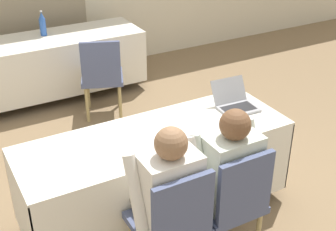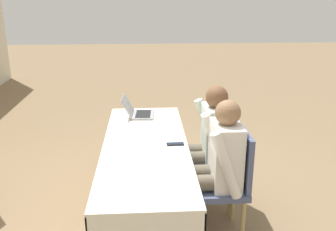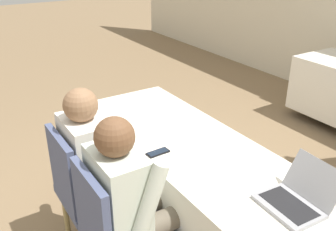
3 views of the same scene
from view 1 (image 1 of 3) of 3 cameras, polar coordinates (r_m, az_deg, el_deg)
ground_plane at (r=3.85m, az=-1.40°, el=-11.80°), size 24.00×24.00×0.00m
conference_table_near at (r=3.52m, az=-1.51°, el=-4.87°), size 2.05×0.71×0.74m
conference_table_far at (r=5.63m, az=-13.76°, el=7.55°), size 2.05×0.71×0.74m
laptop at (r=3.81m, az=8.22°, el=1.48°), size 0.32×0.33×0.20m
cell_phone at (r=3.22m, az=0.15°, el=-4.36°), size 0.07×0.15×0.01m
paper_beside_laptop at (r=3.55m, az=3.28°, el=-1.10°), size 0.28×0.34×0.00m
water_bottle at (r=5.61m, az=-15.04°, el=10.69°), size 0.07×0.07×0.29m
chair_near_left at (r=3.00m, az=0.59°, el=-12.89°), size 0.44×0.44×0.91m
chair_near_right at (r=3.19m, az=7.77°, el=-10.19°), size 0.44×0.44×0.91m
chair_far_spare at (r=5.03m, az=-8.07°, el=5.00°), size 0.57×0.57×0.91m
person_checkered_shirt at (r=2.96m, az=-0.39°, el=-9.42°), size 0.50×0.52×1.17m
person_white_shirt at (r=3.16m, az=6.86°, el=-6.92°), size 0.50×0.52×1.17m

